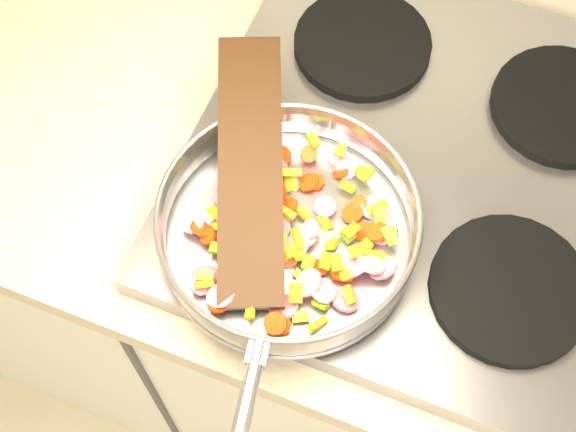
% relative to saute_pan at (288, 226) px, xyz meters
% --- Properties ---
extents(cooktop, '(0.60, 0.60, 0.04)m').
position_rel_saute_pan_xyz_m(cooktop, '(0.12, 0.18, -0.07)').
color(cooktop, '#939399').
rests_on(cooktop, counter_top).
extents(grate_fl, '(0.19, 0.19, 0.02)m').
position_rel_saute_pan_xyz_m(grate_fl, '(-0.02, 0.04, -0.04)').
color(grate_fl, black).
rests_on(grate_fl, cooktop).
extents(grate_fr, '(0.19, 0.19, 0.02)m').
position_rel_saute_pan_xyz_m(grate_fr, '(0.26, 0.04, -0.04)').
color(grate_fr, black).
rests_on(grate_fr, cooktop).
extents(grate_bl, '(0.19, 0.19, 0.02)m').
position_rel_saute_pan_xyz_m(grate_bl, '(-0.02, 0.32, -0.04)').
color(grate_bl, black).
rests_on(grate_bl, cooktop).
extents(grate_br, '(0.19, 0.19, 0.02)m').
position_rel_saute_pan_xyz_m(grate_br, '(0.26, 0.32, -0.04)').
color(grate_br, black).
rests_on(grate_br, cooktop).
extents(saute_pan, '(0.35, 0.51, 0.06)m').
position_rel_saute_pan_xyz_m(saute_pan, '(0.00, 0.00, 0.00)').
color(saute_pan, '#9E9EA5').
rests_on(saute_pan, grate_fl).
extents(vegetable_heap, '(0.26, 0.27, 0.05)m').
position_rel_saute_pan_xyz_m(vegetable_heap, '(0.00, -0.00, -0.01)').
color(vegetable_heap, gold).
rests_on(vegetable_heap, saute_pan).
extents(wooden_spatula, '(0.20, 0.33, 0.08)m').
position_rel_saute_pan_xyz_m(wooden_spatula, '(-0.06, 0.05, 0.02)').
color(wooden_spatula, black).
rests_on(wooden_spatula, saute_pan).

